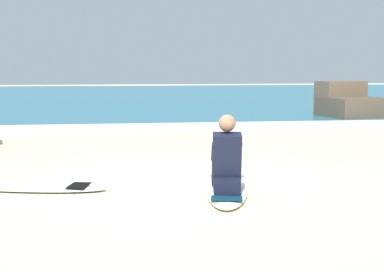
# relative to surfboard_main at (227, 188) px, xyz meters

# --- Properties ---
(ground_plane) EXTENTS (80.00, 80.00, 0.00)m
(ground_plane) POSITION_rel_surfboard_main_xyz_m (-0.59, 0.40, -0.04)
(ground_plane) COLOR beige
(sea) EXTENTS (80.00, 28.00, 0.10)m
(sea) POSITION_rel_surfboard_main_xyz_m (-0.59, 20.61, 0.01)
(sea) COLOR teal
(sea) RESTS_ON ground
(breaking_foam) EXTENTS (80.00, 0.90, 0.11)m
(breaking_foam) POSITION_rel_surfboard_main_xyz_m (-0.59, 6.91, 0.02)
(breaking_foam) COLOR white
(breaking_foam) RESTS_ON ground
(surfboard_main) EXTENTS (0.94, 2.17, 0.08)m
(surfboard_main) POSITION_rel_surfboard_main_xyz_m (0.00, 0.00, 0.00)
(surfboard_main) COLOR #EFE5C6
(surfboard_main) RESTS_ON ground
(surfer_seated) EXTENTS (0.43, 0.74, 0.95)m
(surfer_seated) POSITION_rel_surfboard_main_xyz_m (-0.07, -0.28, 0.40)
(surfer_seated) COLOR black
(surfer_seated) RESTS_ON surfboard_main
(surfboard_spare_near) EXTENTS (2.11, 1.00, 0.08)m
(surfboard_spare_near) POSITION_rel_surfboard_main_xyz_m (-2.53, 0.43, 0.00)
(surfboard_spare_near) COLOR silver
(surfboard_spare_near) RESTS_ON ground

